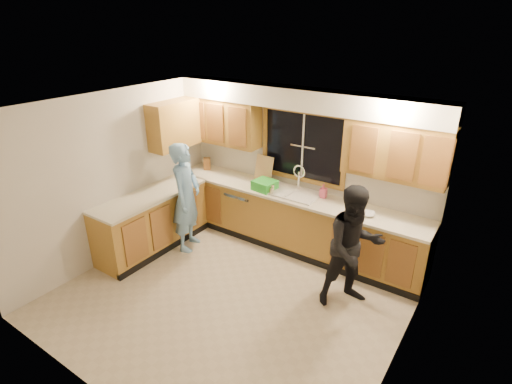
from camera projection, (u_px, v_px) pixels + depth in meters
floor at (230, 297)px, 5.30m from camera, size 4.20×4.20×0.00m
ceiling at (224, 109)px, 4.29m from camera, size 4.20×4.20×0.00m
wall_back at (302, 168)px, 6.23m from camera, size 4.20×0.00×4.20m
wall_left at (115, 177)px, 5.87m from camera, size 0.00×3.80×3.80m
wall_right at (406, 270)px, 3.71m from camera, size 0.00×3.80×3.80m
base_cabinets_back at (291, 221)px, 6.33m from camera, size 4.20×0.60×0.88m
base_cabinets_left at (153, 222)px, 6.31m from camera, size 0.60×1.90×0.88m
countertop_back at (292, 195)px, 6.13m from camera, size 4.20×0.63×0.04m
countertop_left at (150, 195)px, 6.12m from camera, size 0.63×1.90×0.04m
upper_cabinets_left at (223, 121)px, 6.61m from camera, size 1.35×0.33×0.75m
upper_cabinets_right at (396, 151)px, 5.14m from camera, size 1.35×0.33×0.75m
upper_cabinets_return at (174, 125)px, 6.41m from camera, size 0.33×0.90×0.75m
soffit at (300, 98)px, 5.66m from camera, size 4.20×0.35×0.30m
window_frame at (303, 146)px, 6.08m from camera, size 1.44×0.03×1.14m
sink at (292, 197)px, 6.16m from camera, size 0.86×0.52×0.57m
dishwasher at (247, 210)px, 6.77m from camera, size 0.60×0.56×0.82m
stove at (123, 236)px, 5.87m from camera, size 0.58×0.75×0.90m
man at (186, 197)px, 6.14m from camera, size 0.61×0.74×1.73m
woman at (354, 248)px, 4.91m from camera, size 0.99×0.99×1.62m
knife_block at (207, 164)px, 7.07m from camera, size 0.15×0.15×0.21m
cutting_board at (264, 169)px, 6.48m from camera, size 0.35×0.15×0.44m
dish_crate at (265, 185)px, 6.24m from camera, size 0.36×0.34×0.15m
soap_bottle at (323, 191)px, 5.96m from camera, size 0.10×0.11×0.21m
bowl at (367, 214)px, 5.44m from camera, size 0.25×0.25×0.05m
can_left at (271, 191)px, 6.08m from camera, size 0.08×0.08×0.11m
can_right at (272, 188)px, 6.15m from camera, size 0.09×0.09×0.13m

